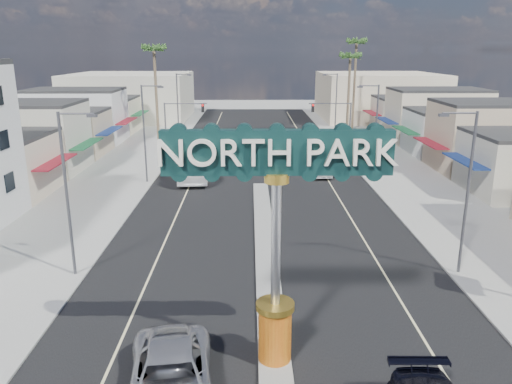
{
  "coord_description": "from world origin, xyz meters",
  "views": [
    {
      "loc": [
        -0.95,
        -15.27,
        11.99
      ],
      "look_at": [
        -0.62,
        11.88,
        4.23
      ],
      "focal_mm": 35.0,
      "sensor_mm": 36.0,
      "label": 1
    }
  ],
  "objects_px": {
    "gateway_sign": "(276,222)",
    "streetlight_l_mid": "(146,129)",
    "streetlight_r_mid": "(374,128)",
    "suv_left": "(171,379)",
    "streetlight_r_near": "(465,186)",
    "palm_left_far": "(154,54)",
    "traffic_signal_left": "(180,118)",
    "car_parked_right": "(319,167)",
    "streetlight_l_far": "(179,104)",
    "streetlight_r_far": "(335,104)",
    "palm_right_mid": "(350,60)",
    "traffic_signal_right": "(335,117)",
    "city_bus": "(193,159)",
    "palm_right_far": "(356,47)",
    "streetlight_l_near": "(69,187)"
  },
  "relations": [
    {
      "from": "streetlight_r_near",
      "to": "city_bus",
      "type": "distance_m",
      "value": 28.74
    },
    {
      "from": "gateway_sign",
      "to": "streetlight_l_mid",
      "type": "relative_size",
      "value": 1.02
    },
    {
      "from": "streetlight_l_far",
      "to": "streetlight_r_far",
      "type": "xyz_separation_m",
      "value": [
        20.87,
        0.0,
        0.0
      ]
    },
    {
      "from": "streetlight_r_near",
      "to": "palm_left_far",
      "type": "relative_size",
      "value": 0.69
    },
    {
      "from": "streetlight_l_mid",
      "to": "city_bus",
      "type": "height_order",
      "value": "streetlight_l_mid"
    },
    {
      "from": "palm_right_far",
      "to": "car_parked_right",
      "type": "relative_size",
      "value": 2.82
    },
    {
      "from": "streetlight_r_near",
      "to": "car_parked_right",
      "type": "distance_m",
      "value": 23.59
    },
    {
      "from": "streetlight_l_mid",
      "to": "streetlight_r_mid",
      "type": "xyz_separation_m",
      "value": [
        20.87,
        0.0,
        0.0
      ]
    },
    {
      "from": "streetlight_l_mid",
      "to": "car_parked_right",
      "type": "xyz_separation_m",
      "value": [
        16.36,
        2.76,
        -4.24
      ]
    },
    {
      "from": "streetlight_r_near",
      "to": "streetlight_r_far",
      "type": "xyz_separation_m",
      "value": [
        0.0,
        42.0,
        0.0
      ]
    },
    {
      "from": "palm_right_mid",
      "to": "suv_left",
      "type": "xyz_separation_m",
      "value": [
        -16.76,
        -56.25,
        -9.72
      ]
    },
    {
      "from": "traffic_signal_left",
      "to": "palm_left_far",
      "type": "bearing_deg",
      "value": 122.43
    },
    {
      "from": "streetlight_r_near",
      "to": "suv_left",
      "type": "distance_m",
      "value": 18.0
    },
    {
      "from": "traffic_signal_right",
      "to": "streetlight_r_mid",
      "type": "height_order",
      "value": "streetlight_r_mid"
    },
    {
      "from": "traffic_signal_left",
      "to": "palm_left_far",
      "type": "distance_m",
      "value": 10.14
    },
    {
      "from": "palm_left_far",
      "to": "palm_right_far",
      "type": "bearing_deg",
      "value": 23.2
    },
    {
      "from": "streetlight_l_mid",
      "to": "palm_right_far",
      "type": "height_order",
      "value": "palm_right_far"
    },
    {
      "from": "streetlight_r_near",
      "to": "palm_right_far",
      "type": "distance_m",
      "value": 52.71
    },
    {
      "from": "streetlight_l_far",
      "to": "gateway_sign",
      "type": "bearing_deg",
      "value": -78.22
    },
    {
      "from": "gateway_sign",
      "to": "palm_right_far",
      "type": "relative_size",
      "value": 0.65
    },
    {
      "from": "palm_right_mid",
      "to": "palm_right_far",
      "type": "height_order",
      "value": "palm_right_far"
    },
    {
      "from": "city_bus",
      "to": "streetlight_r_near",
      "type": "bearing_deg",
      "value": -58.2
    },
    {
      "from": "streetlight_l_mid",
      "to": "palm_right_mid",
      "type": "bearing_deg",
      "value": 47.97
    },
    {
      "from": "streetlight_l_far",
      "to": "palm_right_far",
      "type": "distance_m",
      "value": 28.29
    },
    {
      "from": "traffic_signal_right",
      "to": "palm_right_mid",
      "type": "xyz_separation_m",
      "value": [
        3.82,
        12.01,
        6.33
      ]
    },
    {
      "from": "palm_right_mid",
      "to": "car_parked_right",
      "type": "xyz_separation_m",
      "value": [
        -7.07,
        -23.24,
        -9.78
      ]
    },
    {
      "from": "palm_right_far",
      "to": "palm_right_mid",
      "type": "bearing_deg",
      "value": -108.43
    },
    {
      "from": "suv_left",
      "to": "traffic_signal_left",
      "type": "bearing_deg",
      "value": 89.46
    },
    {
      "from": "streetlight_l_far",
      "to": "car_parked_right",
      "type": "bearing_deg",
      "value": -49.62
    },
    {
      "from": "streetlight_l_far",
      "to": "suv_left",
      "type": "height_order",
      "value": "streetlight_l_far"
    },
    {
      "from": "palm_right_far",
      "to": "suv_left",
      "type": "xyz_separation_m",
      "value": [
        -18.76,
        -62.25,
        -11.5
      ]
    },
    {
      "from": "streetlight_r_far",
      "to": "suv_left",
      "type": "relative_size",
      "value": 1.41
    },
    {
      "from": "traffic_signal_right",
      "to": "city_bus",
      "type": "distance_m",
      "value": 19.41
    },
    {
      "from": "traffic_signal_right",
      "to": "streetlight_l_far",
      "type": "xyz_separation_m",
      "value": [
        -19.62,
        8.01,
        0.79
      ]
    },
    {
      "from": "palm_left_far",
      "to": "suv_left",
      "type": "distance_m",
      "value": 52.18
    },
    {
      "from": "traffic_signal_left",
      "to": "suv_left",
      "type": "distance_m",
      "value": 44.7
    },
    {
      "from": "traffic_signal_right",
      "to": "streetlight_l_mid",
      "type": "relative_size",
      "value": 0.67
    },
    {
      "from": "suv_left",
      "to": "gateway_sign",
      "type": "bearing_deg",
      "value": 23.12
    },
    {
      "from": "streetlight_r_mid",
      "to": "suv_left",
      "type": "height_order",
      "value": "streetlight_r_mid"
    },
    {
      "from": "palm_right_mid",
      "to": "car_parked_right",
      "type": "height_order",
      "value": "palm_right_mid"
    },
    {
      "from": "streetlight_r_far",
      "to": "streetlight_l_far",
      "type": "bearing_deg",
      "value": 180.0
    },
    {
      "from": "streetlight_r_near",
      "to": "traffic_signal_right",
      "type": "bearing_deg",
      "value": 92.1
    },
    {
      "from": "streetlight_l_far",
      "to": "streetlight_r_mid",
      "type": "relative_size",
      "value": 1.0
    },
    {
      "from": "streetlight_r_far",
      "to": "streetlight_l_near",
      "type": "bearing_deg",
      "value": -116.42
    },
    {
      "from": "streetlight_r_mid",
      "to": "city_bus",
      "type": "bearing_deg",
      "value": 170.19
    },
    {
      "from": "streetlight_r_mid",
      "to": "palm_left_far",
      "type": "xyz_separation_m",
      "value": [
        -23.43,
        20.0,
        6.43
      ]
    },
    {
      "from": "streetlight_r_far",
      "to": "suv_left",
      "type": "bearing_deg",
      "value": -105.2
    },
    {
      "from": "traffic_signal_left",
      "to": "streetlight_r_far",
      "type": "relative_size",
      "value": 0.67
    },
    {
      "from": "streetlight_l_near",
      "to": "streetlight_l_far",
      "type": "relative_size",
      "value": 1.0
    },
    {
      "from": "streetlight_r_mid",
      "to": "city_bus",
      "type": "xyz_separation_m",
      "value": [
        -16.97,
        2.93,
        -3.48
      ]
    }
  ]
}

